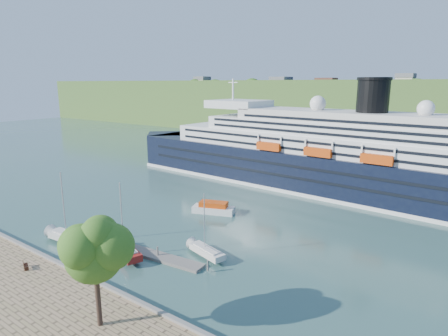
% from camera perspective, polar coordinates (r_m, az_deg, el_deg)
% --- Properties ---
extents(ground, '(400.00, 400.00, 0.00)m').
position_cam_1_polar(ground, '(51.13, -22.77, -14.64)').
color(ground, '#2F5451').
rests_on(ground, ground).
extents(far_hillside, '(400.00, 50.00, 24.00)m').
position_cam_1_polar(far_hillside, '(172.62, 22.53, 8.29)').
color(far_hillside, '#3F6327').
rests_on(far_hillside, ground).
extents(quay_coping, '(220.00, 0.50, 0.30)m').
position_cam_1_polar(quay_coping, '(50.54, -23.09, -13.55)').
color(quay_coping, slate).
rests_on(quay_coping, promenade).
extents(cruise_ship, '(107.04, 20.49, 23.90)m').
position_cam_1_polar(cruise_ship, '(82.93, 13.86, 4.98)').
color(cruise_ship, black).
rests_on(cruise_ship, ground).
extents(park_bench, '(1.59, 1.11, 0.94)m').
position_cam_1_polar(park_bench, '(51.97, -27.96, -12.91)').
color(park_bench, '#492315').
rests_on(park_bench, promenade).
extents(promenade_tree, '(6.91, 6.91, 11.45)m').
position_cam_1_polar(promenade_tree, '(36.18, -18.99, -14.16)').
color(promenade_tree, '#255516').
rests_on(promenade_tree, promenade).
extents(floating_pontoon, '(17.92, 3.93, 0.40)m').
position_cam_1_polar(floating_pontoon, '(53.09, -11.73, -12.57)').
color(floating_pontoon, slate).
rests_on(floating_pontoon, ground).
extents(sailboat_white_near, '(8.00, 2.73, 10.17)m').
position_cam_1_polar(sailboat_white_near, '(57.79, -22.87, -6.00)').
color(sailboat_white_near, silver).
rests_on(sailboat_white_near, ground).
extents(sailboat_red, '(7.85, 4.43, 9.78)m').
position_cam_1_polar(sailboat_red, '(51.03, -15.05, -8.09)').
color(sailboat_red, maroon).
rests_on(sailboat_red, ground).
extents(sailboat_white_far, '(6.78, 3.43, 8.43)m').
position_cam_1_polar(sailboat_white_far, '(49.62, -2.68, -9.09)').
color(sailboat_white_far, silver).
rests_on(sailboat_white_far, ground).
extents(tender_launch, '(7.97, 5.04, 2.08)m').
position_cam_1_polar(tender_launch, '(67.18, -1.60, -6.01)').
color(tender_launch, '#C8400B').
rests_on(tender_launch, ground).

